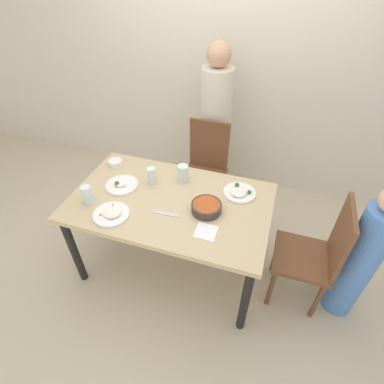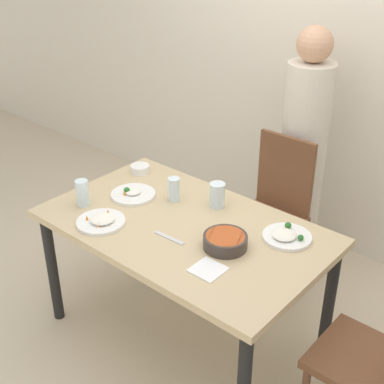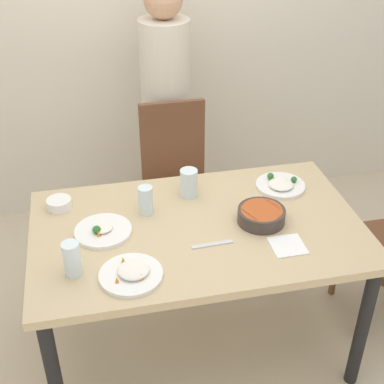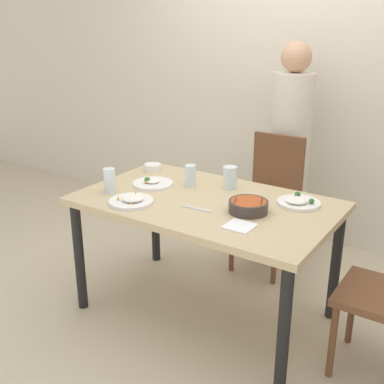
# 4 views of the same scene
# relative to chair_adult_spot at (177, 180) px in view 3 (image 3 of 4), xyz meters

# --- Properties ---
(ground_plane) EXTENTS (10.00, 10.00, 0.00)m
(ground_plane) POSITION_rel_chair_adult_spot_xyz_m (-0.05, -0.78, -0.51)
(ground_plane) COLOR beige
(wall_back) EXTENTS (10.00, 0.06, 2.70)m
(wall_back) POSITION_rel_chair_adult_spot_xyz_m (-0.05, 0.65, 0.84)
(wall_back) COLOR beige
(wall_back) RESTS_ON ground_plane
(dining_table) EXTENTS (1.46, 0.88, 0.75)m
(dining_table) POSITION_rel_chair_adult_spot_xyz_m (-0.05, -0.78, 0.15)
(dining_table) COLOR tan
(dining_table) RESTS_ON ground_plane
(chair_adult_spot) EXTENTS (0.40, 0.40, 0.96)m
(chair_adult_spot) POSITION_rel_chair_adult_spot_xyz_m (0.00, 0.00, 0.00)
(chair_adult_spot) COLOR brown
(chair_adult_spot) RESTS_ON ground_plane
(person_adult) EXTENTS (0.29, 0.29, 1.58)m
(person_adult) POSITION_rel_chair_adult_spot_xyz_m (0.00, 0.31, 0.23)
(person_adult) COLOR beige
(person_adult) RESTS_ON ground_plane
(bowl_curry) EXTENTS (0.21, 0.21, 0.06)m
(bowl_curry) POSITION_rel_chair_adult_spot_xyz_m (0.23, -0.81, 0.27)
(bowl_curry) COLOR #3D332D
(bowl_curry) RESTS_ON dining_table
(plate_rice_adult) EXTENTS (0.25, 0.25, 0.05)m
(plate_rice_adult) POSITION_rel_chair_adult_spot_xyz_m (-0.37, -1.06, 0.25)
(plate_rice_adult) COLOR white
(plate_rice_adult) RESTS_ON dining_table
(plate_rice_child) EXTENTS (0.25, 0.25, 0.05)m
(plate_rice_child) POSITION_rel_chair_adult_spot_xyz_m (-0.46, -0.75, 0.25)
(plate_rice_child) COLOR white
(plate_rice_child) RESTS_ON dining_table
(plate_noodles) EXTENTS (0.24, 0.24, 0.05)m
(plate_noodles) POSITION_rel_chair_adult_spot_xyz_m (0.42, -0.56, 0.25)
(plate_noodles) COLOR white
(plate_noodles) RESTS_ON dining_table
(bowl_rice_small) EXTENTS (0.11, 0.11, 0.05)m
(bowl_rice_small) POSITION_rel_chair_adult_spot_xyz_m (-0.65, -0.51, 0.26)
(bowl_rice_small) COLOR white
(bowl_rice_small) RESTS_ON dining_table
(glass_water_tall) EXTENTS (0.07, 0.07, 0.13)m
(glass_water_tall) POSITION_rel_chair_adult_spot_xyz_m (-0.26, -0.63, 0.30)
(glass_water_tall) COLOR silver
(glass_water_tall) RESTS_ON dining_table
(glass_water_short) EXTENTS (0.08, 0.08, 0.14)m
(glass_water_short) POSITION_rel_chair_adult_spot_xyz_m (-0.04, -0.53, 0.30)
(glass_water_short) COLOR silver
(glass_water_short) RESTS_ON dining_table
(glass_water_center) EXTENTS (0.07, 0.07, 0.15)m
(glass_water_center) POSITION_rel_chair_adult_spot_xyz_m (-0.59, -0.99, 0.31)
(glass_water_center) COLOR silver
(glass_water_center) RESTS_ON dining_table
(napkin_folded) EXTENTS (0.14, 0.14, 0.01)m
(napkin_folded) POSITION_rel_chair_adult_spot_xyz_m (0.29, -1.00, 0.24)
(napkin_folded) COLOR white
(napkin_folded) RESTS_ON dining_table
(fork_steel) EXTENTS (0.18, 0.03, 0.01)m
(fork_steel) POSITION_rel_chair_adult_spot_xyz_m (-0.02, -0.93, 0.24)
(fork_steel) COLOR silver
(fork_steel) RESTS_ON dining_table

